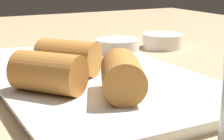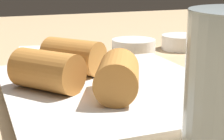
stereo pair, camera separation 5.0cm
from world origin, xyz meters
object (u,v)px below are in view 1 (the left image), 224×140
object	(u,v)px
dipping_bowl_near	(118,46)
napkin	(35,57)
dipping_bowl_far	(163,40)
serving_plate	(112,91)

from	to	relation	value
dipping_bowl_near	napkin	xyz separation A→B (cm)	(-3.09, -14.14, -1.16)
dipping_bowl_far	dipping_bowl_near	bearing A→B (deg)	-85.07
serving_plate	dipping_bowl_near	xyz separation A→B (cm)	(-20.38, 11.79, 0.70)
serving_plate	dipping_bowl_far	size ratio (longest dim) A/B	3.61
dipping_bowl_near	dipping_bowl_far	size ratio (longest dim) A/B	1.00
dipping_bowl_far	napkin	distance (cm)	24.61
serving_plate	napkin	bearing A→B (deg)	-174.30
serving_plate	dipping_bowl_near	world-z (taller)	dipping_bowl_near
dipping_bowl_near	napkin	world-z (taller)	dipping_bowl_near
serving_plate	napkin	size ratio (longest dim) A/B	1.63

